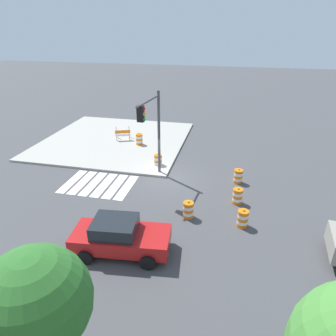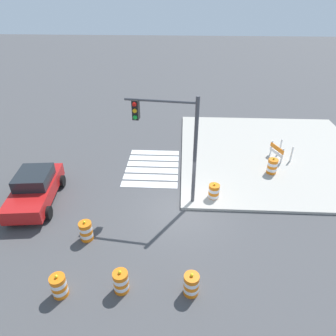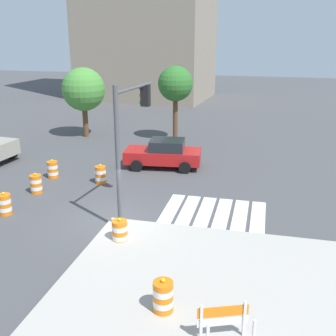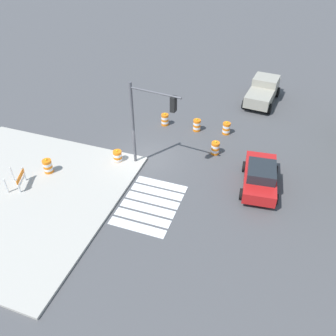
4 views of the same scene
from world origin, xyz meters
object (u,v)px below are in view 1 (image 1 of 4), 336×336
at_px(traffic_barrel_median_near, 188,210).
at_px(traffic_barrel_on_sidewalk, 139,139).
at_px(traffic_barrel_far_curb, 238,196).
at_px(traffic_barrel_crosswalk_end, 243,218).
at_px(street_tree_streetside_near, 36,303).
at_px(traffic_light_pole, 152,123).
at_px(traffic_barrel_median_far, 158,161).
at_px(sports_car, 120,236).
at_px(traffic_barrel_near_corner, 238,176).
at_px(construction_barricade, 123,133).

height_order(traffic_barrel_median_near, traffic_barrel_on_sidewalk, traffic_barrel_on_sidewalk).
bearing_deg(traffic_barrel_far_curb, traffic_barrel_median_near, 38.64).
relative_size(traffic_barrel_crosswalk_end, street_tree_streetside_near, 0.19).
relative_size(traffic_barrel_median_near, traffic_barrel_far_curb, 1.00).
relative_size(traffic_barrel_median_near, traffic_light_pole, 0.19).
xyz_separation_m(traffic_barrel_median_near, traffic_barrel_on_sidewalk, (5.69, -9.38, 0.15)).
bearing_deg(street_tree_streetside_near, traffic_barrel_median_far, -85.01).
bearing_deg(traffic_light_pole, traffic_barrel_median_far, -83.35).
relative_size(sports_car, traffic_barrel_crosswalk_end, 4.39).
distance_m(traffic_barrel_crosswalk_end, street_tree_streetside_near, 11.00).
bearing_deg(traffic_barrel_crosswalk_end, traffic_barrel_on_sidewalk, -48.35).
xyz_separation_m(traffic_barrel_far_curb, traffic_barrel_on_sidewalk, (8.19, -7.37, 0.15)).
relative_size(traffic_barrel_near_corner, traffic_barrel_far_curb, 1.00).
bearing_deg(sports_car, traffic_light_pole, -87.08).
xyz_separation_m(traffic_barrel_median_near, street_tree_streetside_near, (1.81, 9.53, 3.51)).
distance_m(traffic_barrel_crosswalk_end, traffic_barrel_on_sidewalk, 12.77).
height_order(traffic_barrel_far_curb, traffic_light_pole, traffic_light_pole).
bearing_deg(traffic_barrel_median_near, traffic_barrel_far_curb, -141.36).
xyz_separation_m(traffic_barrel_median_near, traffic_light_pole, (2.88, -3.57, 3.46)).
bearing_deg(traffic_barrel_median_near, traffic_barrel_median_far, -61.53).
bearing_deg(traffic_barrel_near_corner, traffic_light_pole, 10.31).
bearing_deg(traffic_light_pole, traffic_barrel_median_near, 128.94).
bearing_deg(construction_barricade, traffic_barrel_on_sidewalk, 155.39).
bearing_deg(traffic_barrel_on_sidewalk, sports_car, 103.97).
bearing_deg(traffic_light_pole, traffic_barrel_far_curb, 163.83).
relative_size(traffic_barrel_on_sidewalk, traffic_light_pole, 0.19).
height_order(traffic_light_pole, street_tree_streetside_near, traffic_light_pole).
relative_size(sports_car, traffic_barrel_on_sidewalk, 4.39).
bearing_deg(traffic_barrel_crosswalk_end, traffic_barrel_median_far, -45.10).
distance_m(sports_car, street_tree_streetside_near, 7.01).
height_order(sports_car, traffic_barrel_median_near, sports_car).
bearing_deg(traffic_light_pole, traffic_barrel_near_corner, -169.69).
relative_size(traffic_barrel_near_corner, construction_barricade, 0.71).
xyz_separation_m(traffic_barrel_median_near, traffic_barrel_far_curb, (-2.51, -2.00, 0.00)).
xyz_separation_m(traffic_barrel_near_corner, traffic_light_pole, (5.38, 0.98, 3.46)).
xyz_separation_m(sports_car, traffic_barrel_crosswalk_end, (-5.33, -3.14, -0.36)).
xyz_separation_m(sports_car, street_tree_streetside_near, (-0.73, 6.22, 3.15)).
relative_size(sports_car, traffic_barrel_median_near, 4.39).
distance_m(traffic_barrel_near_corner, traffic_light_pole, 6.47).
relative_size(construction_barricade, street_tree_streetside_near, 0.27).
xyz_separation_m(traffic_barrel_far_curb, construction_barricade, (9.94, -8.17, 0.27)).
distance_m(traffic_barrel_near_corner, traffic_barrel_far_curb, 2.54).
bearing_deg(sports_car, traffic_barrel_near_corner, -122.65).
bearing_deg(traffic_barrel_median_far, street_tree_streetside_near, 94.99).
distance_m(traffic_barrel_crosswalk_end, construction_barricade, 14.56).
bearing_deg(traffic_light_pole, street_tree_streetside_near, 94.70).
height_order(sports_car, traffic_barrel_far_curb, sports_car).
xyz_separation_m(sports_car, traffic_light_pole, (0.35, -6.87, 3.10)).
distance_m(sports_car, traffic_barrel_near_corner, 9.33).
height_order(sports_car, traffic_barrel_median_far, sports_car).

